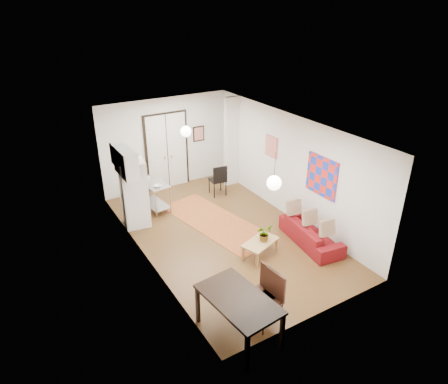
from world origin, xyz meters
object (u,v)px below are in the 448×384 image
sofa (311,233)px  kitchen_counter (154,193)px  dining_table (238,302)px  black_side_chair (216,176)px  dining_chair_far (262,294)px  dining_chair_near (256,288)px  fridge (134,194)px  coffee_table (260,243)px

sofa → kitchen_counter: 4.57m
dining_table → kitchen_counter: bearing=83.9°
black_side_chair → dining_chair_far: bearing=74.9°
kitchen_counter → dining_chair_near: (0.03, -5.07, 0.10)m
black_side_chair → fridge: bearing=17.5°
fridge → dining_chair_far: 4.76m
sofa → dining_chair_far: bearing=128.4°
dining_chair_near → dining_chair_far: bearing=-5.8°
dining_chair_near → dining_chair_far: 0.19m
dining_table → black_side_chair: 5.97m
dining_table → dining_chair_near: (0.60, 0.30, -0.15)m
fridge → dining_table: size_ratio=1.12×
coffee_table → black_side_chair: 3.63m
sofa → dining_chair_far: (-2.63, -1.54, 0.34)m
dining_table → dining_chair_far: size_ratio=1.54×
fridge → dining_chair_near: 4.57m
sofa → fridge: fridge is taller
black_side_chair → dining_table: bearing=69.9°
black_side_chair → sofa: bearing=105.2°
sofa → kitchen_counter: size_ratio=1.68×
coffee_table → dining_chair_far: dining_chair_far is taller
dining_chair_near → black_side_chair: size_ratio=1.06×
fridge → black_side_chair: bearing=19.6°
fridge → dining_chair_near: size_ratio=1.73×
dining_chair_far → coffee_table: bearing=139.3°
dining_chair_far → black_side_chair: 5.63m
dining_chair_near → dining_chair_far: (0.00, -0.19, 0.00)m
sofa → fridge: size_ratio=1.03×
dining_chair_far → black_side_chair: size_ratio=1.06×
dining_table → black_side_chair: bearing=64.0°
coffee_table → dining_chair_near: bearing=-128.0°
kitchen_counter → black_side_chair: bearing=-6.2°
sofa → coffee_table: size_ratio=1.86×
kitchen_counter → fridge: bearing=-149.0°
sofa → kitchen_counter: bearing=43.5°
fridge → dining_chair_far: (0.79, -4.68, -0.30)m
sofa → dining_table: size_ratio=1.16×
fridge → coffee_table: bearing=-47.9°
kitchen_counter → dining_chair_far: size_ratio=1.07×
coffee_table → dining_table: (-1.81, -1.84, 0.42)m
kitchen_counter → dining_chair_near: dining_chair_near is taller
coffee_table → fridge: fridge is taller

